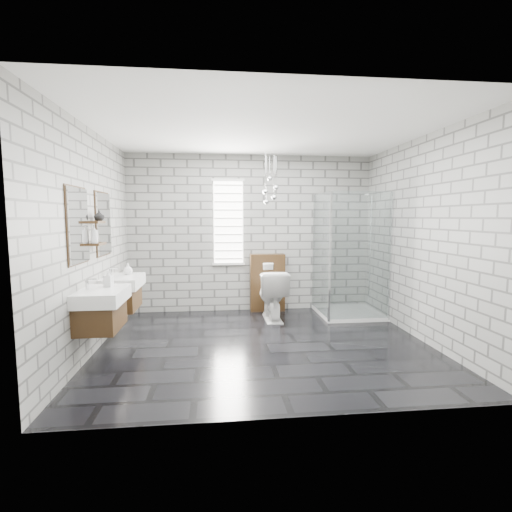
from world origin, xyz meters
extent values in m
cube|color=black|center=(0.00, 0.00, -0.01)|extent=(4.20, 3.60, 0.02)
cube|color=white|center=(0.00, 0.00, 2.71)|extent=(4.20, 3.60, 0.02)
cube|color=gray|center=(0.00, 1.81, 1.35)|extent=(4.20, 0.02, 2.70)
cube|color=gray|center=(0.00, -1.81, 1.35)|extent=(4.20, 0.02, 2.70)
cube|color=gray|center=(-2.11, 0.00, 1.35)|extent=(0.02, 3.60, 2.70)
cube|color=gray|center=(2.11, 0.00, 1.35)|extent=(0.02, 3.60, 2.70)
cube|color=#3D2712|center=(-1.89, -0.47, 0.55)|extent=(0.42, 0.62, 0.30)
cube|color=silver|center=(-1.69, -0.47, 0.58)|extent=(0.02, 0.35, 0.01)
cube|color=white|center=(-1.87, -0.47, 0.77)|extent=(0.47, 0.70, 0.15)
cylinder|color=silver|center=(-2.02, -0.47, 0.91)|extent=(0.04, 0.04, 0.12)
cylinder|color=silver|center=(-1.97, -0.47, 0.96)|extent=(0.10, 0.02, 0.02)
cube|color=white|center=(-2.08, -0.47, 1.55)|extent=(0.03, 0.55, 0.80)
cube|color=#3D2712|center=(-2.09, -0.47, 1.55)|extent=(0.01, 0.59, 0.84)
cube|color=#3D2712|center=(-1.89, 0.44, 0.55)|extent=(0.42, 0.62, 0.30)
cube|color=silver|center=(-1.69, 0.44, 0.58)|extent=(0.02, 0.35, 0.01)
cube|color=white|center=(-1.87, 0.44, 0.77)|extent=(0.47, 0.70, 0.15)
cylinder|color=silver|center=(-2.02, 0.44, 0.91)|extent=(0.04, 0.04, 0.12)
cylinder|color=silver|center=(-1.97, 0.44, 0.96)|extent=(0.10, 0.02, 0.02)
cube|color=white|center=(-2.08, 0.44, 1.55)|extent=(0.03, 0.55, 0.80)
cube|color=#3D2712|center=(-2.09, 0.44, 1.55)|extent=(0.01, 0.59, 0.84)
cube|color=#3D2712|center=(-2.03, -0.05, 1.32)|extent=(0.14, 0.30, 0.03)
cube|color=#3D2712|center=(-2.03, -0.05, 1.58)|extent=(0.14, 0.30, 0.03)
cube|color=white|center=(-0.40, 1.79, 1.55)|extent=(0.50, 0.02, 1.40)
cube|color=silver|center=(-0.40, 1.77, 2.27)|extent=(0.56, 0.04, 0.04)
cube|color=silver|center=(-0.40, 1.77, 0.83)|extent=(0.56, 0.04, 0.04)
cube|color=silver|center=(-0.40, 1.77, 0.92)|extent=(0.48, 0.01, 0.02)
cube|color=silver|center=(-0.40, 1.77, 1.06)|extent=(0.48, 0.01, 0.02)
cube|color=silver|center=(-0.40, 1.77, 1.20)|extent=(0.48, 0.01, 0.02)
cube|color=silver|center=(-0.40, 1.77, 1.34)|extent=(0.48, 0.01, 0.02)
cube|color=silver|center=(-0.40, 1.77, 1.48)|extent=(0.48, 0.01, 0.02)
cube|color=silver|center=(-0.40, 1.77, 1.62)|extent=(0.48, 0.01, 0.02)
cube|color=silver|center=(-0.40, 1.77, 1.76)|extent=(0.48, 0.01, 0.02)
cube|color=silver|center=(-0.40, 1.77, 1.90)|extent=(0.48, 0.01, 0.02)
cube|color=silver|center=(-0.40, 1.77, 2.04)|extent=(0.48, 0.01, 0.03)
cube|color=silver|center=(-0.40, 1.77, 2.18)|extent=(0.48, 0.01, 0.03)
cube|color=#3D2712|center=(0.27, 1.70, 0.50)|extent=(0.60, 0.20, 1.00)
cube|color=silver|center=(0.27, 1.60, 0.80)|extent=(0.18, 0.01, 0.12)
cube|color=white|center=(1.60, 1.30, 0.03)|extent=(1.00, 1.00, 0.06)
cube|color=silver|center=(1.60, 0.81, 1.03)|extent=(1.00, 0.01, 2.00)
cube|color=silver|center=(1.11, 1.30, 1.03)|extent=(0.01, 1.00, 2.00)
cube|color=silver|center=(1.11, 0.81, 1.03)|extent=(0.03, 0.03, 2.00)
cube|color=silver|center=(2.08, 0.81, 1.03)|extent=(0.03, 0.03, 2.00)
cylinder|color=silver|center=(2.04, 1.50, 1.10)|extent=(0.02, 0.02, 1.80)
cylinder|color=silver|center=(1.96, 1.50, 2.02)|extent=(0.14, 0.14, 0.02)
sphere|color=silver|center=(0.18, 1.29, 2.04)|extent=(0.09, 0.09, 0.09)
cylinder|color=silver|center=(0.18, 1.29, 2.39)|extent=(0.01, 0.01, 0.61)
sphere|color=silver|center=(0.32, 1.33, 1.96)|extent=(0.09, 0.09, 0.09)
cylinder|color=silver|center=(0.32, 1.33, 2.35)|extent=(0.01, 0.01, 0.70)
sphere|color=silver|center=(0.27, 1.44, 2.27)|extent=(0.09, 0.09, 0.09)
cylinder|color=silver|center=(0.27, 1.44, 2.51)|extent=(0.01, 0.01, 0.39)
sphere|color=silver|center=(0.21, 1.40, 1.89)|extent=(0.09, 0.09, 0.09)
cylinder|color=silver|center=(0.21, 1.40, 2.32)|extent=(0.01, 0.01, 0.77)
sphere|color=silver|center=(0.36, 1.39, 2.12)|extent=(0.09, 0.09, 0.09)
cylinder|color=silver|center=(0.36, 1.39, 2.43)|extent=(0.01, 0.01, 0.54)
imported|color=white|center=(0.27, 1.15, 0.40)|extent=(0.45, 0.79, 0.80)
imported|color=#B2B2B2|center=(-1.84, -0.32, 0.95)|extent=(0.10, 0.10, 0.19)
imported|color=#B2B2B2|center=(-1.83, 0.58, 0.93)|extent=(0.16, 0.16, 0.16)
imported|color=#B2B2B2|center=(-2.02, -0.16, 1.44)|extent=(0.11, 0.11, 0.21)
imported|color=#B2B2B2|center=(-2.02, 0.06, 1.66)|extent=(0.16, 0.16, 0.13)
camera|label=1|loc=(-0.61, -4.64, 1.64)|focal=26.00mm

